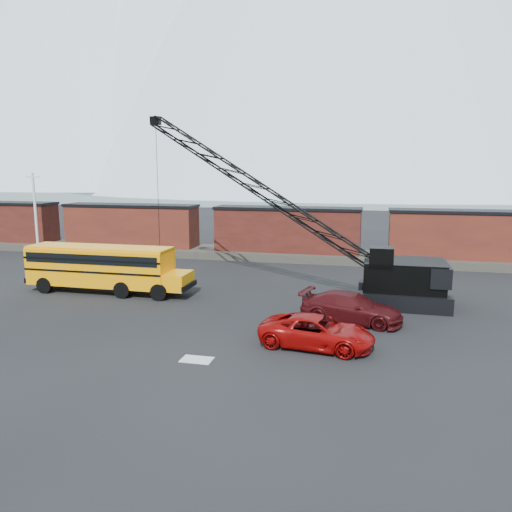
{
  "coord_description": "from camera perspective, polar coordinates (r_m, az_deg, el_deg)",
  "views": [
    {
      "loc": [
        7.98,
        -23.86,
        8.4
      ],
      "look_at": [
        0.82,
        6.01,
        3.0
      ],
      "focal_mm": 35.0,
      "sensor_mm": 36.0,
      "label": 1
    }
  ],
  "objects": [
    {
      "name": "mountain_ridge",
      "position": [
        317.99,
        14.01,
        25.05
      ],
      "size": [
        800.0,
        340.0,
        240.0
      ],
      "color": "white",
      "rests_on": "ground"
    },
    {
      "name": "maroon_suv",
      "position": [
        28.21,
        10.83,
        -5.81
      ],
      "size": [
        5.97,
        3.43,
        1.63
      ],
      "primitive_type": "imported",
      "rotation": [
        0.0,
        0.0,
        1.36
      ],
      "color": "#400B0E",
      "rests_on": "ground"
    },
    {
      "name": "snow_patch",
      "position": [
        22.82,
        -6.79,
        -11.68
      ],
      "size": [
        1.4,
        0.9,
        0.02
      ],
      "primitive_type": "cube",
      "color": "silver",
      "rests_on": "ground"
    },
    {
      "name": "gravel_berm",
      "position": [
        47.24,
        3.56,
        0.14
      ],
      "size": [
        120.0,
        5.0,
        0.7
      ],
      "primitive_type": "cube",
      "color": "#49443C",
      "rests_on": "ground"
    },
    {
      "name": "ground",
      "position": [
        26.52,
        -4.8,
        -8.53
      ],
      "size": [
        160.0,
        160.0,
        0.0
      ],
      "primitive_type": "plane",
      "color": "black",
      "rests_on": "ground"
    },
    {
      "name": "red_pickup",
      "position": [
        24.11,
        6.97,
        -8.59
      ],
      "size": [
        5.71,
        3.18,
        1.51
      ],
      "primitive_type": "imported",
      "rotation": [
        0.0,
        0.0,
        1.44
      ],
      "color": "#9A0807",
      "rests_on": "ground"
    },
    {
      "name": "utility_pole",
      "position": [
        52.85,
        -23.89,
        4.51
      ],
      "size": [
        1.4,
        0.24,
        8.0
      ],
      "color": "silver",
      "rests_on": "ground"
    },
    {
      "name": "crawler_crane",
      "position": [
        33.92,
        1.06,
        7.25
      ],
      "size": [
        20.88,
        5.53,
        12.31
      ],
      "color": "black",
      "rests_on": "ground"
    },
    {
      "name": "boxcar_mid",
      "position": [
        46.89,
        3.59,
        3.05
      ],
      "size": [
        13.7,
        3.1,
        4.17
      ],
      "color": "#551D17",
      "rests_on": "gravel_berm"
    },
    {
      "name": "boxcar_east_near",
      "position": [
        46.9,
        23.24,
        2.26
      ],
      "size": [
        13.7,
        3.1,
        4.17
      ],
      "color": "#4C1915",
      "rests_on": "gravel_berm"
    },
    {
      "name": "school_bus",
      "position": [
        35.52,
        -16.9,
        -1.18
      ],
      "size": [
        11.65,
        2.65,
        3.19
      ],
      "color": "#FF9905",
      "rests_on": "ground"
    },
    {
      "name": "boxcar_west_near",
      "position": [
        52.06,
        -14.06,
        3.46
      ],
      "size": [
        13.7,
        3.1,
        4.17
      ],
      "color": "#4C1915",
      "rests_on": "gravel_berm"
    }
  ]
}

